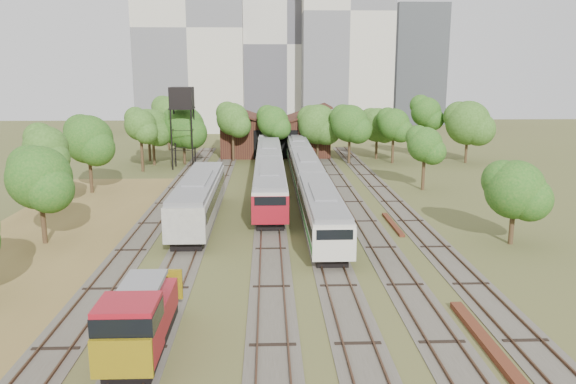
{
  "coord_description": "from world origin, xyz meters",
  "views": [
    {
      "loc": [
        -2.17,
        -28.17,
        12.57
      ],
      "look_at": [
        -0.46,
        18.45,
        2.5
      ],
      "focal_mm": 35.0,
      "sensor_mm": 36.0,
      "label": 1
    }
  ],
  "objects_px": {
    "water_tower": "(182,100)",
    "railcar_red_set": "(269,172)",
    "railcar_green_set": "(306,173)",
    "shunter_locomotive": "(139,322)"
  },
  "relations": [
    {
      "from": "shunter_locomotive",
      "to": "water_tower",
      "type": "xyz_separation_m",
      "value": [
        -5.21,
        50.14,
        7.36
      ]
    },
    {
      "from": "railcar_red_set",
      "to": "railcar_green_set",
      "type": "xyz_separation_m",
      "value": [
        4.0,
        -0.02,
        -0.12
      ]
    },
    {
      "from": "railcar_green_set",
      "to": "railcar_red_set",
      "type": "bearing_deg",
      "value": 179.71
    },
    {
      "from": "water_tower",
      "to": "railcar_red_set",
      "type": "bearing_deg",
      "value": -51.41
    },
    {
      "from": "railcar_red_set",
      "to": "shunter_locomotive",
      "type": "bearing_deg",
      "value": -99.44
    },
    {
      "from": "shunter_locomotive",
      "to": "water_tower",
      "type": "height_order",
      "value": "water_tower"
    },
    {
      "from": "railcar_green_set",
      "to": "water_tower",
      "type": "xyz_separation_m",
      "value": [
        -15.21,
        14.07,
        7.09
      ]
    },
    {
      "from": "railcar_green_set",
      "to": "shunter_locomotive",
      "type": "distance_m",
      "value": 37.44
    },
    {
      "from": "shunter_locomotive",
      "to": "water_tower",
      "type": "bearing_deg",
      "value": 95.93
    },
    {
      "from": "railcar_green_set",
      "to": "water_tower",
      "type": "relative_size",
      "value": 4.92
    }
  ]
}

